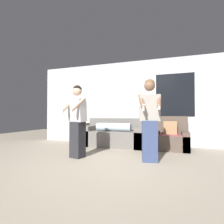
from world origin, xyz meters
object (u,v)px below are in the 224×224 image
object	(u,v)px
armchair	(170,138)
side_table	(82,126)
couch	(115,135)
person_left	(77,120)
person_right	(150,119)

from	to	relation	value
armchair	side_table	xyz separation A→B (m)	(-2.87, 0.24, 0.25)
couch	person_left	xyz separation A→B (m)	(-0.35, -1.69, 0.51)
couch	person_left	size ratio (longest dim) A/B	1.19
person_left	armchair	bearing A→B (deg)	40.36
armchair	person_right	xyz separation A→B (m)	(-0.40, -1.51, 0.55)
armchair	person_right	bearing A→B (deg)	-104.76
armchair	person_left	size ratio (longest dim) A/B	0.58
side_table	person_right	world-z (taller)	person_right
person_left	person_right	xyz separation A→B (m)	(1.57, 0.16, 0.03)
couch	armchair	distance (m)	1.61
couch	person_right	bearing A→B (deg)	-51.42
armchair	person_right	size ratio (longest dim) A/B	0.56
couch	person_right	distance (m)	2.03
person_right	side_table	bearing A→B (deg)	144.79
person_right	couch	bearing A→B (deg)	128.58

